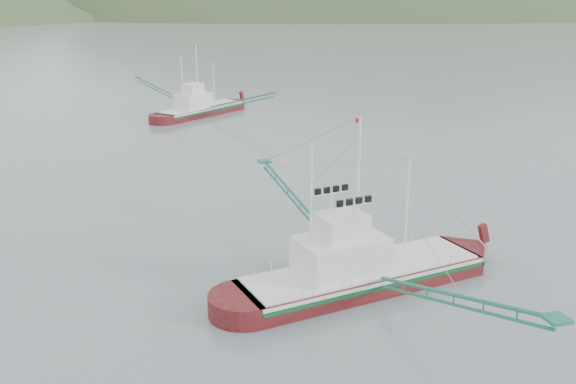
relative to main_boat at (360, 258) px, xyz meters
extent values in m
plane|color=slate|center=(-1.70, 1.33, -1.69)|extent=(1200.00, 1200.00, 0.00)
cube|color=#4D0C0E|center=(0.17, 0.03, -1.51)|extent=(13.75, 5.86, 1.78)
cube|color=silver|center=(0.17, 0.03, -0.75)|extent=(13.50, 5.88, 0.20)
cube|color=#0B5124|center=(0.17, 0.03, -0.98)|extent=(13.50, 5.90, 0.20)
cube|color=silver|center=(0.17, 0.03, -0.58)|extent=(13.06, 5.57, 0.11)
cube|color=silver|center=(-1.14, -0.21, 0.36)|extent=(4.88, 3.59, 1.95)
cube|color=silver|center=(-1.14, -0.21, 1.96)|extent=(2.62, 2.33, 1.24)
cylinder|color=white|center=(-0.27, -0.05, 3.38)|extent=(0.14, 0.14, 8.00)
cylinder|color=white|center=(-2.89, -0.52, 2.78)|extent=(0.12, 0.12, 6.80)
cylinder|color=white|center=(2.79, 0.50, 2.18)|extent=(0.11, 0.11, 5.60)
cube|color=#4D0C0E|center=(-0.02, 51.07, -1.52)|extent=(12.21, 10.38, 1.70)
cube|color=silver|center=(-0.02, 51.07, -0.80)|extent=(12.04, 10.28, 0.19)
cube|color=#0B5124|center=(-0.02, 51.07, -1.01)|extent=(12.05, 10.29, 0.19)
cube|color=silver|center=(-0.02, 51.07, -0.63)|extent=(11.60, 9.86, 0.10)
cube|color=silver|center=(-1.04, 50.31, 0.27)|extent=(5.02, 4.72, 1.87)
cube|color=silver|center=(-1.04, 50.31, 1.79)|extent=(2.89, 2.82, 1.19)
cylinder|color=white|center=(-0.36, 50.82, 3.15)|extent=(0.14, 0.14, 7.64)
cylinder|color=white|center=(-2.39, 49.28, 2.58)|extent=(0.12, 0.12, 6.49)
cylinder|color=white|center=(2.01, 52.61, 2.00)|extent=(0.10, 0.10, 5.35)
ellipsoid|color=#374F28|center=(238.30, 431.33, -1.69)|extent=(684.00, 432.00, 306.00)
ellipsoid|color=slate|center=(28.30, 561.33, -1.69)|extent=(960.00, 400.00, 240.00)
camera|label=1|loc=(-12.32, -28.23, 13.18)|focal=40.00mm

